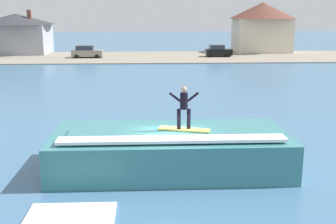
# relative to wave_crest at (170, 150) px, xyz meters

# --- Properties ---
(ground_plane) EXTENTS (260.00, 260.00, 0.00)m
(ground_plane) POSITION_rel_wave_crest_xyz_m (-0.05, -0.54, -0.86)
(ground_plane) COLOR #3F678B
(wave_crest) EXTENTS (9.98, 4.51, 1.84)m
(wave_crest) POSITION_rel_wave_crest_xyz_m (0.00, 0.00, 0.00)
(wave_crest) COLOR teal
(wave_crest) RESTS_ON ground_plane
(surfboard) EXTENTS (2.19, 1.08, 0.06)m
(surfboard) POSITION_rel_wave_crest_xyz_m (0.57, -0.29, 1.00)
(surfboard) COLOR #EAD159
(surfboard) RESTS_ON wave_crest
(surfer) EXTENTS (1.24, 0.32, 1.79)m
(surfer) POSITION_rel_wave_crest_xyz_m (0.54, -0.32, 2.04)
(surfer) COLOR black
(surfer) RESTS_ON surfboard
(shoreline_bank) EXTENTS (120.00, 16.27, 0.12)m
(shoreline_bank) POSITION_rel_wave_crest_xyz_m (-0.05, 45.88, -0.81)
(shoreline_bank) COLOR gray
(shoreline_bank) RESTS_ON ground_plane
(car_near_shore) EXTENTS (4.43, 2.29, 1.86)m
(car_near_shore) POSITION_rel_wave_crest_xyz_m (-9.73, 44.94, 0.08)
(car_near_shore) COLOR gray
(car_near_shore) RESTS_ON ground_plane
(car_far_shore) EXTENTS (3.85, 2.22, 1.86)m
(car_far_shore) POSITION_rel_wave_crest_xyz_m (9.54, 45.45, 0.08)
(car_far_shore) COLOR black
(car_far_shore) RESTS_ON ground_plane
(house_with_chimney) EXTENTS (12.13, 12.13, 6.92)m
(house_with_chimney) POSITION_rel_wave_crest_xyz_m (-21.61, 51.89, 2.82)
(house_with_chimney) COLOR #9EA3AD
(house_with_chimney) RESTS_ON ground_plane
(house_gabled_white) EXTENTS (10.90, 10.90, 8.11)m
(house_gabled_white) POSITION_rel_wave_crest_xyz_m (17.92, 52.86, 3.87)
(house_gabled_white) COLOR beige
(house_gabled_white) RESTS_ON ground_plane
(whitewater_patch) EXTENTS (2.93, 1.61, 0.10)m
(whitewater_patch) POSITION_rel_wave_crest_xyz_m (-3.54, -4.19, -0.81)
(whitewater_patch) COLOR white
(whitewater_patch) RESTS_ON ground_plane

